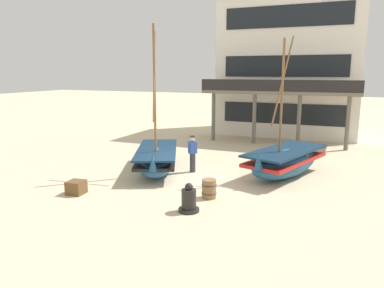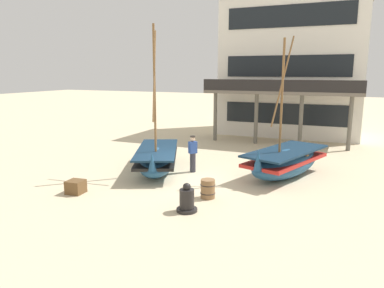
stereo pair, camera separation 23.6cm
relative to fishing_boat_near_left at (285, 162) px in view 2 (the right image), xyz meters
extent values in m
plane|color=beige|center=(-3.84, -2.39, -0.66)|extent=(120.00, 120.00, 0.00)
ellipsoid|color=#23517A|center=(0.01, 0.02, -0.07)|extent=(3.21, 5.00, 1.19)
cube|color=red|center=(0.01, 0.02, 0.08)|extent=(3.17, 4.83, 0.14)
cube|color=#132C43|center=(0.01, 0.02, 0.48)|extent=(3.24, 4.93, 0.08)
cone|color=#23517A|center=(-0.71, -2.10, 0.47)|extent=(0.46, 0.46, 0.83)
cylinder|color=brown|center=(-0.18, -0.53, 2.69)|extent=(0.10, 0.10, 5.04)
cylinder|color=brown|center=(-0.18, -0.53, 3.50)|extent=(0.58, 1.53, 3.65)
cube|color=brown|center=(0.12, 0.35, 0.35)|extent=(1.68, 0.70, 0.06)
ellipsoid|color=#23517A|center=(-5.56, -1.48, -0.13)|extent=(3.52, 5.10, 1.07)
cube|color=black|center=(-5.56, -1.48, 0.01)|extent=(3.45, 4.93, 0.13)
cube|color=#132C43|center=(-5.56, -1.48, 0.36)|extent=(3.52, 5.03, 0.07)
cone|color=#23517A|center=(-4.61, -3.59, 0.35)|extent=(0.45, 0.45, 0.75)
cylinder|color=brown|center=(-5.31, -2.03, 2.96)|extent=(0.10, 0.10, 5.75)
cylinder|color=brown|center=(-5.31, -2.03, 3.74)|extent=(0.86, 1.81, 3.82)
cube|color=brown|center=(-5.71, -1.15, 0.25)|extent=(1.53, 0.80, 0.06)
cylinder|color=#33333D|center=(-4.00, -0.95, -0.22)|extent=(0.26, 0.26, 0.88)
cube|color=#2D4C99|center=(-4.00, -0.95, 0.49)|extent=(0.39, 0.42, 0.54)
sphere|color=beige|center=(-4.00, -0.95, 0.88)|extent=(0.22, 0.22, 0.22)
cylinder|color=#2D2823|center=(-4.00, -0.95, 1.00)|extent=(0.24, 0.24, 0.05)
cylinder|color=black|center=(-2.26, -5.48, -0.61)|extent=(0.69, 0.69, 0.10)
cylinder|color=black|center=(-2.26, -5.48, -0.24)|extent=(0.48, 0.48, 0.65)
sphere|color=black|center=(-2.26, -5.48, 0.18)|extent=(0.27, 0.27, 0.27)
cylinder|color=olive|center=(-2.09, -3.99, -0.31)|extent=(0.52, 0.52, 0.70)
torus|color=black|center=(-2.09, -3.99, -0.16)|extent=(0.56, 0.56, 0.03)
torus|color=black|center=(-2.09, -3.99, -0.47)|extent=(0.56, 0.56, 0.03)
cube|color=brown|center=(-6.87, -5.48, -0.41)|extent=(0.66, 0.66, 0.50)
cube|color=white|center=(-1.64, 11.95, 4.07)|extent=(9.62, 5.47, 9.46)
cube|color=black|center=(-1.64, 9.19, 1.07)|extent=(8.08, 0.06, 1.39)
cube|color=black|center=(-1.64, 9.19, 4.23)|extent=(8.08, 0.06, 1.39)
cube|color=black|center=(-1.64, 9.19, 7.38)|extent=(8.08, 0.06, 1.39)
cube|color=#70665B|center=(-1.64, 7.86, 2.59)|extent=(9.62, 2.72, 0.20)
cylinder|color=#666056|center=(-5.76, 6.91, 0.91)|extent=(0.24, 0.24, 3.15)
cylinder|color=#666056|center=(-3.01, 6.91, 0.91)|extent=(0.24, 0.24, 3.15)
cylinder|color=#666056|center=(-0.27, 6.91, 0.91)|extent=(0.24, 0.24, 3.15)
cylinder|color=#666056|center=(2.48, 6.91, 0.91)|extent=(0.24, 0.24, 3.15)
cube|color=black|center=(-1.64, 6.56, 3.04)|extent=(9.62, 0.08, 0.70)
camera|label=1|loc=(2.25, -16.01, 3.87)|focal=34.34mm
camera|label=2|loc=(2.46, -15.92, 3.87)|focal=34.34mm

